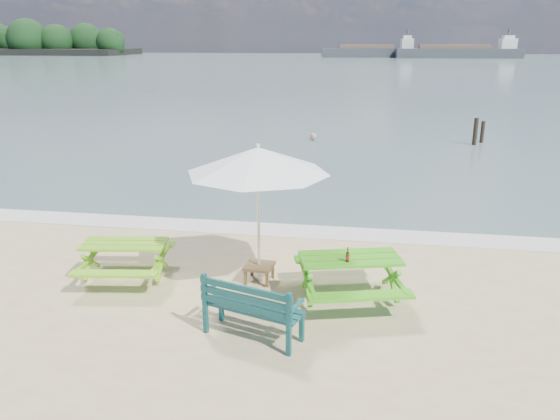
% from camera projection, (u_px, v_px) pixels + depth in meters
% --- Properties ---
extents(sea, '(300.00, 300.00, 0.00)m').
position_uv_depth(sea, '(360.00, 66.00, 88.32)').
color(sea, slate).
rests_on(sea, ground).
extents(foam_strip, '(22.00, 0.90, 0.01)m').
position_uv_depth(foam_strip, '(280.00, 230.00, 12.63)').
color(foam_strip, silver).
rests_on(foam_strip, ground).
extents(picnic_table_left, '(1.71, 1.85, 0.71)m').
position_uv_depth(picnic_table_left, '(126.00, 262.00, 9.97)').
color(picnic_table_left, '#6DB31B').
rests_on(picnic_table_left, ground).
extents(picnic_table_right, '(2.07, 2.20, 0.79)m').
position_uv_depth(picnic_table_right, '(349.00, 279.00, 9.14)').
color(picnic_table_right, '#41A919').
rests_on(picnic_table_right, ground).
extents(park_bench, '(1.57, 0.93, 0.92)m').
position_uv_depth(park_bench, '(253.00, 319.00, 8.04)').
color(park_bench, '#0E3C3E').
rests_on(park_bench, ground).
extents(side_table, '(0.54, 0.54, 0.33)m').
position_uv_depth(side_table, '(259.00, 273.00, 9.92)').
color(side_table, brown).
rests_on(side_table, ground).
extents(patio_umbrella, '(2.71, 2.71, 2.48)m').
position_uv_depth(patio_umbrella, '(258.00, 160.00, 9.30)').
color(patio_umbrella, silver).
rests_on(patio_umbrella, ground).
extents(beer_bottle, '(0.06, 0.06, 0.24)m').
position_uv_depth(beer_bottle, '(348.00, 257.00, 8.81)').
color(beer_bottle, brown).
rests_on(beer_bottle, picnic_table_right).
extents(swimmer, '(0.68, 0.54, 1.61)m').
position_uv_depth(swimmer, '(313.00, 151.00, 23.98)').
color(swimmer, tan).
rests_on(swimmer, ground).
extents(mooring_pilings, '(0.57, 0.77, 1.32)m').
position_uv_depth(mooring_pilings, '(478.00, 134.00, 22.87)').
color(mooring_pilings, black).
rests_on(mooring_pilings, ground).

